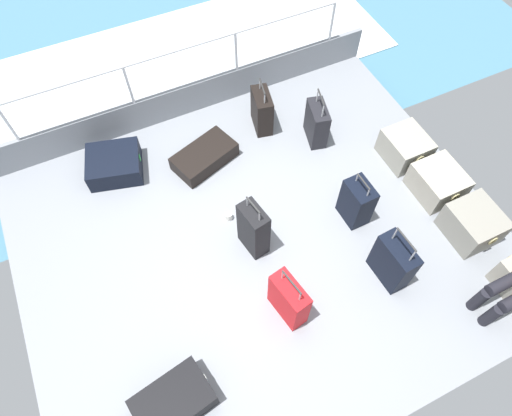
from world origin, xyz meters
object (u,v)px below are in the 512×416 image
object	(u,v)px
cargo_crate_1	(438,182)
cargo_crate_2	(473,224)
suitcase_6	(253,229)
suitcase_7	(356,202)
suitcase_0	(393,262)
paper_cup	(229,216)
suitcase_1	(262,111)
suitcase_3	(174,402)
suitcase_8	(205,157)
cargo_crate_0	(405,147)
suitcase_4	(114,164)
suitcase_5	(317,123)
suitcase_2	(289,300)

from	to	relation	value
cargo_crate_1	cargo_crate_2	distance (m)	0.62
suitcase_6	suitcase_7	world-z (taller)	suitcase_6
suitcase_0	paper_cup	size ratio (longest dim) A/B	7.95
cargo_crate_2	suitcase_1	world-z (taller)	suitcase_1
suitcase_3	suitcase_7	world-z (taller)	suitcase_7
suitcase_3	suitcase_8	size ratio (longest dim) A/B	0.86
cargo_crate_0	suitcase_8	distance (m)	2.46
cargo_crate_1	suitcase_4	world-z (taller)	cargo_crate_1
cargo_crate_0	suitcase_1	distance (m)	1.83
cargo_crate_1	paper_cup	bearing A→B (deg)	-106.43
suitcase_5	suitcase_7	bearing A→B (deg)	-8.66
suitcase_0	suitcase_6	world-z (taller)	suitcase_6
cargo_crate_0	cargo_crate_2	xyz separation A→B (m)	(1.22, 0.03, 0.01)
suitcase_3	suitcase_6	bearing A→B (deg)	131.24
suitcase_4	paper_cup	bearing A→B (deg)	38.71
cargo_crate_0	cargo_crate_1	world-z (taller)	cargo_crate_0
suitcase_3	suitcase_4	size ratio (longest dim) A/B	0.99
suitcase_0	suitcase_6	distance (m)	1.46
suitcase_3	suitcase_7	xyz separation A→B (m)	(-1.04, 2.54, 0.15)
suitcase_2	suitcase_5	size ratio (longest dim) A/B	1.03
suitcase_3	paper_cup	bearing A→B (deg)	142.49
suitcase_1	suitcase_3	world-z (taller)	suitcase_1
cargo_crate_0	suitcase_7	world-z (taller)	suitcase_7
cargo_crate_2	paper_cup	xyz separation A→B (m)	(-1.32, -2.35, -0.14)
suitcase_7	cargo_crate_0	bearing A→B (deg)	114.83
suitcase_1	suitcase_7	bearing A→B (deg)	11.44
paper_cup	suitcase_7	bearing A→B (deg)	66.32
suitcase_3	suitcase_5	distance (m)	3.53
cargo_crate_0	suitcase_0	distance (m)	1.65
suitcase_0	suitcase_4	size ratio (longest dim) A/B	1.07
suitcase_1	suitcase_5	bearing A→B (deg)	47.73
suitcase_8	cargo_crate_0	bearing A→B (deg)	66.46
suitcase_5	suitcase_6	bearing A→B (deg)	-52.18
cargo_crate_1	suitcase_6	bearing A→B (deg)	-96.86
suitcase_3	cargo_crate_2	bearing A→B (deg)	94.63
suitcase_3	suitcase_0	bearing A→B (deg)	95.92
suitcase_4	suitcase_7	size ratio (longest dim) A/B	1.09
suitcase_0	suitcase_2	distance (m)	1.15
cargo_crate_2	suitcase_7	size ratio (longest dim) A/B	0.84
suitcase_1	suitcase_5	size ratio (longest dim) A/B	0.95
suitcase_5	suitcase_6	world-z (taller)	suitcase_6
suitcase_4	suitcase_5	world-z (taller)	suitcase_5
suitcase_1	cargo_crate_2	bearing A→B (deg)	29.62
suitcase_0	cargo_crate_0	bearing A→B (deg)	139.34
suitcase_6	suitcase_7	xyz separation A→B (m)	(0.15, 1.19, -0.07)
suitcase_7	suitcase_6	bearing A→B (deg)	-96.99
cargo_crate_2	suitcase_5	xyz separation A→B (m)	(-1.96, -0.86, 0.07)
suitcase_6	suitcase_0	bearing A→B (deg)	50.76
suitcase_2	suitcase_6	size ratio (longest dim) A/B	0.89
cargo_crate_2	suitcase_6	xyz separation A→B (m)	(-0.89, -2.23, 0.15)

